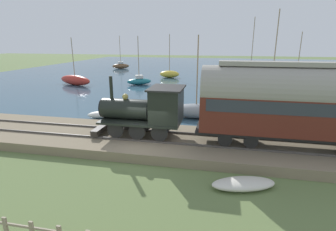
{
  "coord_description": "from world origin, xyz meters",
  "views": [
    {
      "loc": [
        -13.18,
        -4.07,
        6.23
      ],
      "look_at": [
        3.68,
        -0.56,
        1.26
      ],
      "focal_mm": 28.0,
      "sensor_mm": 36.0,
      "label": 1
    }
  ],
  "objects": [
    {
      "name": "sailboat_yellow",
      "position": [
        31.12,
        4.9,
        0.64
      ],
      "size": [
        1.78,
        3.4,
        7.19
      ],
      "rotation": [
        0.0,
        0.0,
        0.03
      ],
      "color": "gold",
      "rests_on": "harbor_water"
    },
    {
      "name": "sailboat_brown",
      "position": [
        43.63,
        18.74,
        0.64
      ],
      "size": [
        2.85,
        3.91,
        7.16
      ],
      "rotation": [
        0.0,
        0.0,
        0.49
      ],
      "color": "brown",
      "rests_on": "harbor_water"
    },
    {
      "name": "harbor_water",
      "position": [
        44.28,
        0.0,
        0.0
      ],
      "size": [
        80.0,
        80.0,
        0.01
      ],
      "color": "#38566B",
      "rests_on": "ground"
    },
    {
      "name": "ground_plane",
      "position": [
        0.0,
        0.0,
        0.0
      ],
      "size": [
        200.0,
        200.0,
        0.0
      ],
      "primitive_type": "plane",
      "color": "#607542"
    },
    {
      "name": "beached_dinghy",
      "position": [
        -2.61,
        -5.22,
        0.22
      ],
      "size": [
        1.88,
        3.0,
        0.44
      ],
      "color": "beige",
      "rests_on": "ground"
    },
    {
      "name": "sailboat_gray",
      "position": [
        7.73,
        -2.09,
        0.62
      ],
      "size": [
        2.0,
        4.48,
        6.62
      ],
      "rotation": [
        0.0,
        0.0,
        0.07
      ],
      "color": "gray",
      "rests_on": "harbor_water"
    },
    {
      "name": "rowboat_near_shore",
      "position": [
        6.13,
        5.64,
        0.29
      ],
      "size": [
        1.63,
        2.35,
        0.56
      ],
      "rotation": [
        0.0,
        0.0,
        0.37
      ],
      "color": "silver",
      "rests_on": "harbor_water"
    },
    {
      "name": "rail_embankment",
      "position": [
        1.32,
        0.0,
        0.27
      ],
      "size": [
        5.32,
        56.0,
        0.66
      ],
      "color": "#84755B",
      "rests_on": "ground"
    },
    {
      "name": "sailboat_black",
      "position": [
        28.63,
        -8.17,
        0.59
      ],
      "size": [
        3.83,
        6.44,
        9.48
      ],
      "rotation": [
        0.0,
        0.0,
        0.38
      ],
      "color": "black",
      "rests_on": "harbor_water"
    },
    {
      "name": "rowboat_mid_harbor",
      "position": [
        6.97,
        -10.1,
        0.28
      ],
      "size": [
        1.99,
        2.47,
        0.54
      ],
      "rotation": [
        0.0,
        0.0,
        0.56
      ],
      "color": "beige",
      "rests_on": "harbor_water"
    },
    {
      "name": "steam_locomotive",
      "position": [
        1.32,
        0.14,
        2.31
      ],
      "size": [
        2.4,
        5.41,
        3.52
      ],
      "color": "black",
      "rests_on": "rail_embankment"
    },
    {
      "name": "sailboat_teal",
      "position": [
        22.97,
        7.74,
        0.56
      ],
      "size": [
        2.94,
        3.81,
        6.78
      ],
      "rotation": [
        0.0,
        0.0,
        0.47
      ],
      "color": "#1E707A",
      "rests_on": "harbor_water"
    },
    {
      "name": "passenger_coach",
      "position": [
        1.32,
        -8.17,
        3.13
      ],
      "size": [
        2.42,
        10.83,
        4.51
      ],
      "color": "black",
      "rests_on": "rail_embankment"
    },
    {
      "name": "sailboat_green",
      "position": [
        24.55,
        -13.72,
        0.8
      ],
      "size": [
        2.13,
        3.55,
        7.27
      ],
      "rotation": [
        0.0,
        0.0,
        -0.35
      ],
      "color": "#236B42",
      "rests_on": "harbor_water"
    },
    {
      "name": "sailboat_navy",
      "position": [
        14.45,
        -8.92,
        0.58
      ],
      "size": [
        2.07,
        5.82,
        9.04
      ],
      "rotation": [
        0.0,
        0.0,
        0.14
      ],
      "color": "#192347",
      "rests_on": "harbor_water"
    },
    {
      "name": "sailboat_red",
      "position": [
        20.79,
        16.63,
        0.73
      ],
      "size": [
        3.35,
        6.0,
        6.58
      ],
      "rotation": [
        0.0,
        0.0,
        -0.35
      ],
      "color": "#B72D23",
      "rests_on": "harbor_water"
    }
  ]
}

